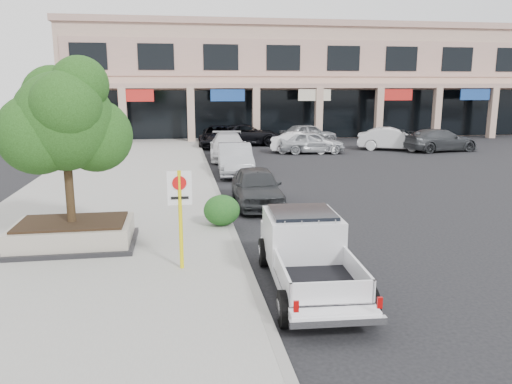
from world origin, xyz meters
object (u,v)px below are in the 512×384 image
lot_car_b (302,143)px  lot_car_e (308,134)px  lot_car_d (247,135)px  lot_car_a (311,142)px  planter_tree (71,121)px  no_parking_sign (180,206)px  curb_car_a (257,187)px  planter (73,234)px  curb_car_b (235,159)px  lot_car_f (392,139)px  curb_car_d (218,136)px  curb_car_c (228,146)px  pickup_truck (310,255)px  lot_car_c (440,140)px

lot_car_b → lot_car_e: bearing=-5.6°
lot_car_b → lot_car_d: lot_car_d is taller
lot_car_a → lot_car_d: size_ratio=0.78×
lot_car_a → lot_car_d: bearing=37.7°
planter_tree → lot_car_a: planter_tree is taller
no_parking_sign → curb_car_a: (2.79, 6.46, -0.93)m
planter → lot_car_b: lot_car_b is taller
planter_tree → curb_car_b: (5.44, 10.88, -2.66)m
no_parking_sign → lot_car_f: bearing=55.5°
lot_car_f → curb_car_b: bearing=146.3°
no_parking_sign → lot_car_d: 25.93m
no_parking_sign → curb_car_d: 24.97m
planter → lot_car_d: (7.86, 23.31, 0.28)m
no_parking_sign → curb_car_c: (2.95, 18.39, -0.87)m
lot_car_b → planter: bearing=162.5°
pickup_truck → no_parking_sign: bearing=156.9°
lot_car_b → lot_car_d: 5.84m
planter → lot_car_e: lot_car_e is taller
curb_car_d → lot_car_b: (5.13, -4.40, -0.07)m
curb_car_d → lot_car_e: 6.96m
planter → curb_car_a: bearing=37.9°
curb_car_d → lot_car_e: size_ratio=1.21×
curb_car_d → lot_car_a: 7.32m
pickup_truck → curb_car_c: (0.26, 19.71, -0.00)m
curb_car_d → curb_car_c: bearing=-81.8°
curb_car_c → lot_car_e: (6.83, 7.22, -0.01)m
curb_car_b → lot_car_f: bearing=36.7°
planter → lot_car_a: bearing=57.8°
curb_car_b → lot_car_c: bearing=27.6°
lot_car_d → lot_car_a: bearing=-140.7°
lot_car_c → curb_car_a: bearing=123.9°
planter_tree → lot_car_a: 21.30m
planter → lot_car_b: size_ratio=0.78×
curb_car_c → lot_car_d: (2.09, 7.03, -0.00)m
no_parking_sign → curb_car_c: size_ratio=0.44×
curb_car_c → lot_car_f: 11.74m
lot_car_c → lot_car_f: bearing=60.2°
no_parking_sign → curb_car_b: (2.76, 13.14, -0.88)m
curb_car_a → lot_car_d: size_ratio=0.75×
curb_car_a → lot_car_e: (6.99, 19.15, 0.06)m
pickup_truck → curb_car_d: 26.10m
curb_car_a → curb_car_b: bearing=91.4°
pickup_truck → lot_car_f: size_ratio=1.06×
pickup_truck → planter_tree: bearing=149.4°
pickup_truck → lot_car_a: 22.26m
curb_car_b → lot_car_f: size_ratio=1.00×
lot_car_d → planter: bearing=167.0°
planter → lot_car_d: 24.61m
planter_tree → lot_car_b: 21.22m
planter_tree → lot_car_e: planter_tree is taller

